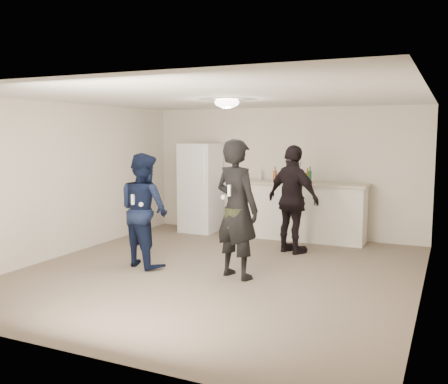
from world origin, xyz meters
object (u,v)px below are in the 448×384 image
at_px(shaker, 286,177).
at_px(spectator, 293,199).
at_px(counter, 295,212).
at_px(woman, 237,209).
at_px(man, 144,210).
at_px(fridge, 200,188).

distance_m(shaker, spectator, 1.30).
distance_m(counter, woman, 2.84).
distance_m(counter, man, 3.22).
xyz_separation_m(counter, shaker, (-0.22, 0.07, 0.65)).
relative_size(shaker, spectator, 0.09).
relative_size(shaker, man, 0.10).
bearing_deg(counter, spectator, -75.30).
xyz_separation_m(counter, woman, (-0.00, -2.80, 0.44)).
bearing_deg(woman, shaker, -66.97).
distance_m(fridge, shaker, 1.79).
bearing_deg(woman, fridge, -35.27).
bearing_deg(shaker, woman, -85.74).
relative_size(shaker, woman, 0.09).
bearing_deg(woman, counter, -71.30).
bearing_deg(shaker, spectator, -66.61).
distance_m(man, spectator, 2.50).
bearing_deg(shaker, fridge, -175.42).
xyz_separation_m(man, woman, (1.51, 0.02, 0.11)).
relative_size(counter, shaker, 15.29).
height_order(shaker, woman, woman).
xyz_separation_m(counter, man, (-1.52, -2.82, 0.33)).
bearing_deg(man, spectator, -116.26).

